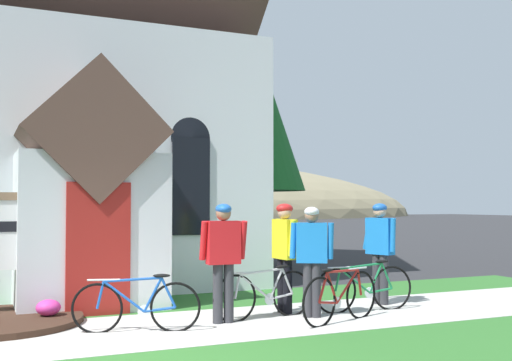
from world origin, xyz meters
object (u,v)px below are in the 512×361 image
object	(u,v)px
bicycle_white	(341,297)
cyclist_in_yellow_jersey	(380,244)
cyclist_in_green_jersey	(312,252)
bicycle_green	(265,294)
bicycle_yellow	(365,288)
cyclist_in_orange_jersey	(223,252)
bicycle_black	(137,306)
cyclist_in_red_jersey	(285,248)
roadside_conifer	(244,99)

from	to	relation	value
bicycle_white	cyclist_in_yellow_jersey	xyz separation A→B (m)	(1.50, 1.12, 0.67)
cyclist_in_green_jersey	bicycle_green	bearing A→B (deg)	162.27
bicycle_yellow	cyclist_in_green_jersey	xyz separation A→B (m)	(-1.06, -0.14, 0.62)
bicycle_white	cyclist_in_orange_jersey	xyz separation A→B (m)	(-1.62, 0.63, 0.66)
bicycle_black	cyclist_in_yellow_jersey	xyz separation A→B (m)	(4.42, 0.60, 0.68)
bicycle_white	bicycle_black	bearing A→B (deg)	169.87
cyclist_in_red_jersey	cyclist_in_green_jersey	distance (m)	0.56
bicycle_black	roadside_conifer	bearing A→B (deg)	57.49
bicycle_white	cyclist_in_green_jersey	size ratio (longest dim) A/B	0.96
roadside_conifer	bicycle_yellow	bearing A→B (deg)	-97.11
bicycle_black	cyclist_in_orange_jersey	bearing A→B (deg)	4.71
cyclist_in_green_jersey	roadside_conifer	size ratio (longest dim) A/B	0.24
bicycle_green	cyclist_in_red_jersey	xyz separation A→B (m)	(0.49, 0.30, 0.67)
bicycle_white	cyclist_in_orange_jersey	bearing A→B (deg)	158.78
bicycle_yellow	roadside_conifer	world-z (taller)	roadside_conifer
bicycle_black	cyclist_in_red_jersey	xyz separation A→B (m)	(2.51, 0.50, 0.68)
bicycle_green	cyclist_in_orange_jersey	distance (m)	0.98
cyclist_in_red_jersey	bicycle_white	bearing A→B (deg)	-67.69
cyclist_in_yellow_jersey	cyclist_in_orange_jersey	size ratio (longest dim) A/B	1.00
bicycle_green	cyclist_in_yellow_jersey	world-z (taller)	cyclist_in_yellow_jersey
bicycle_yellow	cyclist_in_orange_jersey	world-z (taller)	cyclist_in_orange_jersey
cyclist_in_orange_jersey	bicycle_yellow	bearing A→B (deg)	0.21
bicycle_yellow	bicycle_black	bearing A→B (deg)	-178.23
roadside_conifer	cyclist_in_yellow_jersey	bearing A→B (deg)	-92.15
cyclist_in_green_jersey	bicycle_white	bearing A→B (deg)	-67.49
cyclist_in_orange_jersey	cyclist_in_green_jersey	world-z (taller)	cyclist_in_orange_jersey
bicycle_black	cyclist_in_green_jersey	bearing A→B (deg)	-0.46
bicycle_black	cyclist_in_green_jersey	xyz separation A→B (m)	(2.72, -0.02, 0.64)
bicycle_yellow	cyclist_in_green_jersey	distance (m)	1.24
bicycle_black	cyclist_in_orange_jersey	world-z (taller)	cyclist_in_orange_jersey
bicycle_green	cyclist_in_orange_jersey	world-z (taller)	cyclist_in_orange_jersey
bicycle_yellow	bicycle_green	bearing A→B (deg)	177.23
bicycle_yellow	cyclist_in_red_jersey	world-z (taller)	cyclist_in_red_jersey
cyclist_in_yellow_jersey	bicycle_green	bearing A→B (deg)	-170.68
bicycle_green	roadside_conifer	world-z (taller)	roadside_conifer
bicycle_green	bicycle_yellow	world-z (taller)	bicycle_yellow
roadside_conifer	cyclist_in_orange_jersey	bearing A→B (deg)	-115.01
bicycle_yellow	cyclist_in_yellow_jersey	xyz separation A→B (m)	(0.65, 0.48, 0.66)
bicycle_white	cyclist_in_orange_jersey	size ratio (longest dim) A/B	0.93
cyclist_in_yellow_jersey	roadside_conifer	xyz separation A→B (m)	(0.25, 6.74, 3.62)
cyclist_in_yellow_jersey	cyclist_in_green_jersey	size ratio (longest dim) A/B	1.03
cyclist_in_orange_jersey	cyclist_in_green_jersey	size ratio (longest dim) A/B	1.03
bicycle_green	bicycle_yellow	bearing A→B (deg)	-2.77
cyclist_in_orange_jersey	cyclist_in_red_jersey	bearing A→B (deg)	17.92
cyclist_in_red_jersey	cyclist_in_green_jersey	bearing A→B (deg)	-67.89
bicycle_white	roadside_conifer	xyz separation A→B (m)	(1.75, 7.86, 4.29)
bicycle_white	cyclist_in_green_jersey	world-z (taller)	cyclist_in_green_jersey
bicycle_black	cyclist_in_yellow_jersey	world-z (taller)	cyclist_in_yellow_jersey
bicycle_black	bicycle_white	world-z (taller)	bicycle_white
bicycle_green	roadside_conifer	distance (m)	8.74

